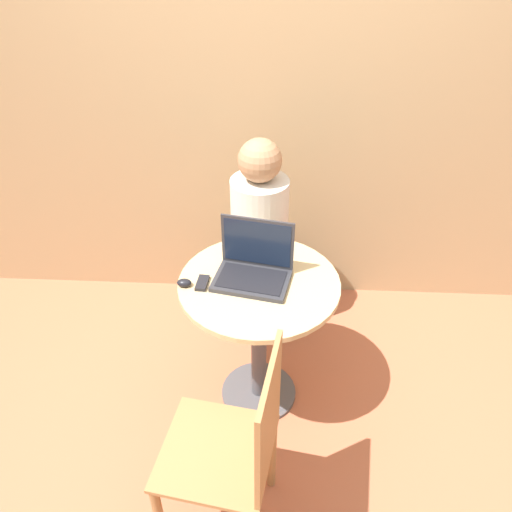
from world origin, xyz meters
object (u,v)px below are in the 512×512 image
at_px(laptop, 254,266).
at_px(person_seated, 260,249).
at_px(chair_empty, 235,451).
at_px(cell_phone, 202,283).

height_order(laptop, person_seated, person_seated).
relative_size(chair_empty, person_seated, 0.80).
xyz_separation_m(cell_phone, person_seated, (0.22, 0.62, -0.26)).
bearing_deg(laptop, person_seated, 89.76).
relative_size(laptop, chair_empty, 0.38).
height_order(cell_phone, person_seated, person_seated).
distance_m(laptop, cell_phone, 0.23).
bearing_deg(chair_empty, laptop, 87.50).
bearing_deg(person_seated, laptop, -90.24).
height_order(laptop, chair_empty, laptop).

